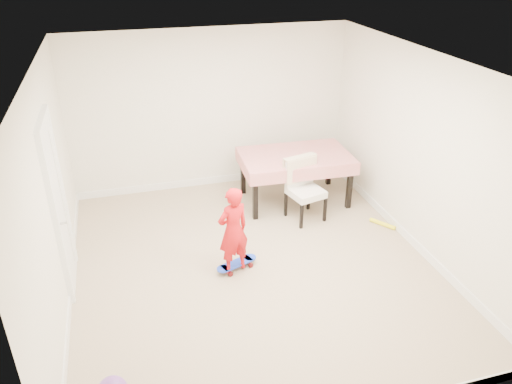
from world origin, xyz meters
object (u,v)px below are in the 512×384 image
object	(u,v)px
dining_table	(295,178)
child	(233,233)
dining_chair	(306,190)
skateboard	(237,265)

from	to	relation	value
dining_table	child	size ratio (longest dim) A/B	1.46
dining_chair	child	xyz separation A→B (m)	(-1.34, -1.01, 0.10)
dining_table	child	bearing A→B (deg)	-128.33
dining_table	child	world-z (taller)	child
dining_chair	skateboard	world-z (taller)	dining_chair
skateboard	child	xyz separation A→B (m)	(-0.05, -0.05, 0.53)
dining_chair	skateboard	distance (m)	1.66
dining_table	skateboard	world-z (taller)	dining_table
dining_chair	child	size ratio (longest dim) A/B	0.82
dining_chair	child	world-z (taller)	child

